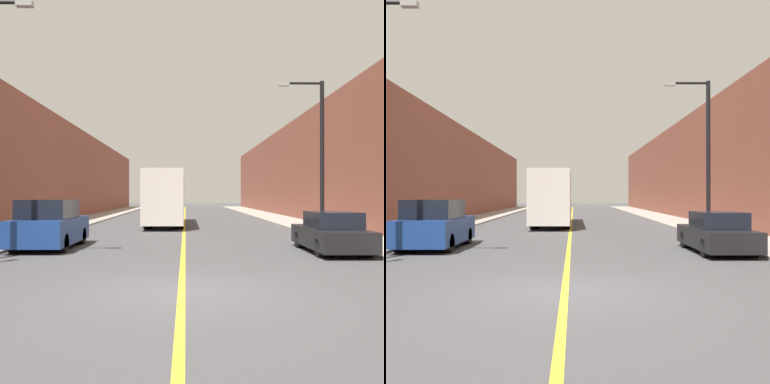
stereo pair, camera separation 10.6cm
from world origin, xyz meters
TOP-DOWN VIEW (x-y plane):
  - ground_plane at (0.00, 0.00)m, footprint 200.00×200.00m
  - sidewalk_left at (-7.85, 30.00)m, footprint 3.10×72.00m
  - sidewalk_right at (7.85, 30.00)m, footprint 3.10×72.00m
  - building_row_left at (-11.40, 30.00)m, footprint 4.00×72.00m
  - building_row_right at (11.40, 30.00)m, footprint 4.00×72.00m
  - road_center_line at (0.00, 30.00)m, footprint 0.16×72.00m
  - bus at (-1.23, 20.90)m, footprint 2.40×11.18m
  - parked_suv_left at (-5.16, 7.85)m, footprint 2.03×4.51m
  - car_right_near at (5.30, 6.44)m, footprint 1.80×4.40m
  - street_lamp_right at (6.43, 11.76)m, footprint 2.19×0.24m

SIDE VIEW (x-z plane):
  - ground_plane at x=0.00m, z-range 0.00..0.00m
  - road_center_line at x=0.00m, z-range 0.00..0.01m
  - sidewalk_left at x=-7.85m, z-range 0.00..0.11m
  - sidewalk_right at x=7.85m, z-range 0.00..0.11m
  - car_right_near at x=5.30m, z-range -0.07..1.39m
  - parked_suv_left at x=-5.16m, z-range -0.07..1.80m
  - bus at x=-1.23m, z-range 0.12..3.68m
  - building_row_left at x=-11.40m, z-range 0.00..8.02m
  - building_row_right at x=11.40m, z-range 0.00..8.53m
  - street_lamp_right at x=6.43m, z-range 0.59..7.96m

